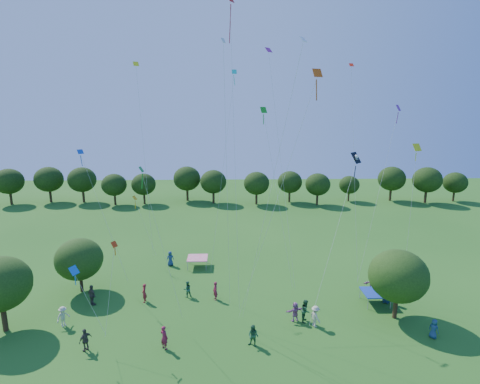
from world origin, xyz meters
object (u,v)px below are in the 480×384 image
red_high_kite (232,54)px  tent_red_stripe (198,258)px  near_tree_east (398,276)px  pirate_kite (355,162)px  tent_blue (375,293)px  near_tree_north (79,259)px

red_high_kite → tent_red_stripe: bearing=120.0°
near_tree_east → pirate_kite: 10.16m
tent_red_stripe → tent_blue: 18.64m
pirate_kite → red_high_kite: (-10.74, 0.23, 8.89)m
near_tree_east → red_high_kite: size_ratio=0.24×
near_tree_north → red_high_kite: size_ratio=0.21×
near_tree_east → red_high_kite: red_high_kite is taller
near_tree_east → pirate_kite: pirate_kite is taller
tent_red_stripe → red_high_kite: size_ratio=0.09×
tent_red_stripe → red_high_kite: red_high_kite is taller
near_tree_east → tent_red_stripe: near_tree_east is taller
tent_red_stripe → red_high_kite: 21.83m
near_tree_east → tent_red_stripe: (-17.29, 11.00, -2.72)m
near_tree_east → tent_blue: bearing=106.9°
pirate_kite → tent_blue: bearing=-40.8°
near_tree_east → tent_blue: 3.72m
near_tree_north → tent_blue: (27.18, -3.11, -2.24)m
red_high_kite → near_tree_north: bearing=175.5°
tent_red_stripe → red_high_kite: (3.81, -6.61, 20.45)m
near_tree_north → tent_red_stripe: size_ratio=2.38×
tent_blue → pirate_kite: pirate_kite is taller
tent_blue → red_high_kite: (-12.74, 1.96, 20.45)m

